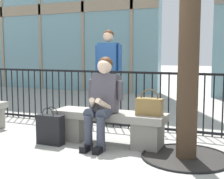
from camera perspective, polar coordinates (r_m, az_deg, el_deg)
ground_plane at (r=4.49m, az=-0.51°, el=-9.68°), size 60.00×60.00×0.00m
stone_bench at (r=4.43m, az=-0.52°, el=-6.31°), size 1.60×0.44×0.45m
seated_person_with_phone at (r=4.26m, az=-1.71°, el=-1.63°), size 0.52×0.66×1.21m
handbag_on_bench at (r=4.16m, az=6.76°, el=-2.99°), size 0.34×0.15×0.35m
shopping_bag at (r=4.48m, az=-11.07°, el=-7.05°), size 0.38×0.14×0.52m
bystander_at_railing at (r=6.14m, az=-0.67°, el=4.14°), size 0.55×0.27×1.71m
plaza_railing at (r=5.26m, az=3.67°, el=-1.88°), size 8.31×0.04×0.96m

